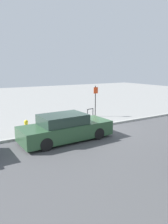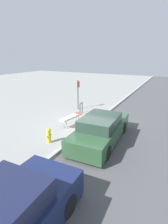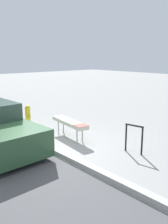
# 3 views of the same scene
# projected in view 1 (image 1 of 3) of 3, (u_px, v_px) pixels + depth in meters

# --- Properties ---
(ground_plane) EXTENTS (60.00, 60.00, 0.00)m
(ground_plane) POSITION_uv_depth(u_px,v_px,m) (80.00, 130.00, 12.85)
(ground_plane) COLOR gray
(road_strip) EXTENTS (60.00, 10.00, 0.01)m
(road_strip) POSITION_uv_depth(u_px,v_px,m) (146.00, 161.00, 8.53)
(road_strip) COLOR #4C4C4F
(road_strip) RESTS_ON ground_plane
(curb) EXTENTS (60.00, 0.20, 0.13)m
(curb) POSITION_uv_depth(u_px,v_px,m) (80.00, 129.00, 12.84)
(curb) COLOR #A8A8A3
(curb) RESTS_ON ground_plane
(bench) EXTENTS (1.76, 0.57, 0.60)m
(bench) POSITION_uv_depth(u_px,v_px,m) (65.00, 118.00, 13.48)
(bench) COLOR #99999E
(bench) RESTS_ON ground_plane
(bike_rack) EXTENTS (0.55, 0.14, 0.83)m
(bike_rack) POSITION_uv_depth(u_px,v_px,m) (90.00, 113.00, 15.06)
(bike_rack) COLOR black
(bike_rack) RESTS_ON ground_plane
(sign_post) EXTENTS (0.36, 0.08, 2.30)m
(sign_post) POSITION_uv_depth(u_px,v_px,m) (95.00, 98.00, 16.01)
(sign_post) COLOR black
(sign_post) RESTS_ON ground_plane
(fire_hydrant) EXTENTS (0.36, 0.22, 0.77)m
(fire_hydrant) POSITION_uv_depth(u_px,v_px,m) (26.00, 126.00, 12.09)
(fire_hydrant) COLOR gold
(fire_hydrant) RESTS_ON ground_plane
(parked_car_near) EXTENTS (4.70, 1.90, 1.35)m
(parked_car_near) POSITION_uv_depth(u_px,v_px,m) (66.00, 128.00, 10.88)
(parked_car_near) COLOR black
(parked_car_near) RESTS_ON ground_plane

